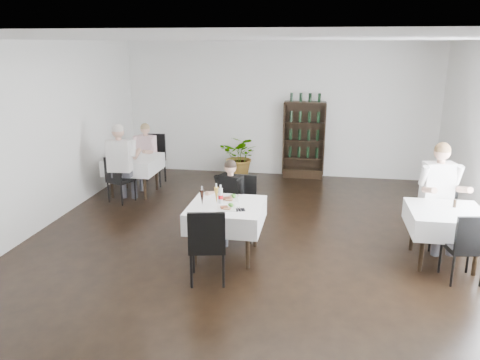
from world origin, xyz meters
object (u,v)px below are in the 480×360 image
object	(u,v)px
main_table	(226,215)
diner_main	(228,194)
potted_tree	(241,156)
wine_shelf	(304,141)

from	to	relation	value
main_table	diner_main	distance (m)	0.58
potted_tree	main_table	bearing A→B (deg)	-83.04
diner_main	potted_tree	bearing A→B (deg)	96.78
main_table	diner_main	world-z (taller)	diner_main
main_table	diner_main	xyz separation A→B (m)	(-0.08, 0.56, 0.12)
diner_main	wine_shelf	bearing A→B (deg)	75.39
wine_shelf	diner_main	bearing A→B (deg)	-104.61
main_table	potted_tree	xyz separation A→B (m)	(-0.50, 4.09, -0.14)
wine_shelf	diner_main	distance (m)	3.88
wine_shelf	potted_tree	world-z (taller)	wine_shelf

